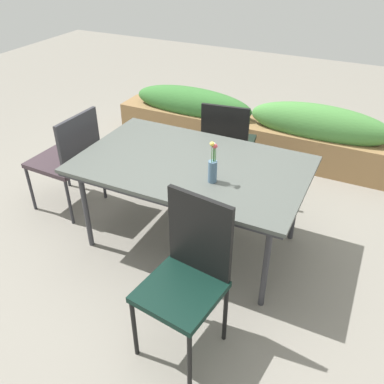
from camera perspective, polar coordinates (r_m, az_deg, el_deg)
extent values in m
plane|color=gray|center=(3.51, -0.51, -6.43)|extent=(12.00, 12.00, 0.00)
cube|color=#4C514C|center=(3.07, 0.00, 3.82)|extent=(1.70, 1.04, 0.03)
cube|color=#333338|center=(3.08, 0.00, 3.40)|extent=(1.67, 1.02, 0.02)
cylinder|color=#333338|center=(3.34, -14.48, -2.29)|extent=(0.04, 0.04, 0.72)
cylinder|color=#333338|center=(2.78, 10.16, -10.02)|extent=(0.04, 0.04, 0.72)
cylinder|color=#333338|center=(3.88, -7.19, 3.94)|extent=(0.04, 0.04, 0.72)
cylinder|color=#333338|center=(3.41, 14.17, -1.43)|extent=(0.04, 0.04, 0.72)
cube|color=black|center=(3.99, 5.13, 6.73)|extent=(0.51, 0.51, 0.04)
cube|color=black|center=(3.70, 4.54, 8.56)|extent=(0.43, 0.09, 0.45)
cylinder|color=black|center=(4.32, 2.95, 5.45)|extent=(0.03, 0.03, 0.46)
cylinder|color=black|center=(4.25, 8.33, 4.60)|extent=(0.03, 0.03, 0.46)
cylinder|color=black|center=(3.97, 1.37, 2.80)|extent=(0.03, 0.03, 0.46)
cylinder|color=black|center=(3.89, 7.19, 1.84)|extent=(0.03, 0.03, 0.46)
cube|color=#3A2C33|center=(3.86, -17.40, 4.21)|extent=(0.52, 0.52, 0.04)
cube|color=#2D2D33|center=(3.60, -15.32, 6.73)|extent=(0.05, 0.47, 0.46)
cylinder|color=#2D2D33|center=(4.00, -21.42, 0.48)|extent=(0.03, 0.03, 0.45)
cylinder|color=#2D2D33|center=(4.26, -17.03, 3.45)|extent=(0.03, 0.03, 0.45)
cylinder|color=#2D2D33|center=(3.70, -16.61, -1.33)|extent=(0.03, 0.03, 0.45)
cylinder|color=#2D2D33|center=(3.98, -12.22, 1.97)|extent=(0.03, 0.03, 0.45)
cube|color=black|center=(2.42, -1.67, -13.64)|extent=(0.49, 0.49, 0.04)
cube|color=black|center=(2.35, 1.07, -6.02)|extent=(0.41, 0.09, 0.53)
cylinder|color=black|center=(2.44, -0.35, -22.34)|extent=(0.03, 0.03, 0.47)
cylinder|color=black|center=(2.59, -7.98, -18.14)|extent=(0.03, 0.03, 0.47)
cylinder|color=black|center=(2.64, 4.63, -16.38)|extent=(0.03, 0.03, 0.47)
cylinder|color=black|center=(2.79, -2.60, -12.98)|extent=(0.03, 0.03, 0.47)
cylinder|color=slate|center=(2.80, 2.86, 2.84)|extent=(0.06, 0.06, 0.16)
cylinder|color=#47843D|center=(2.74, 2.97, 5.04)|extent=(0.01, 0.01, 0.17)
sphere|color=white|center=(2.70, 3.02, 6.59)|extent=(0.03, 0.03, 0.03)
cylinder|color=#47843D|center=(2.74, 3.11, 4.92)|extent=(0.01, 0.01, 0.16)
sphere|color=#DB4C56|center=(2.70, 3.16, 6.39)|extent=(0.03, 0.03, 0.03)
cylinder|color=#47843D|center=(2.74, 3.28, 4.93)|extent=(0.01, 0.01, 0.15)
sphere|color=pink|center=(2.71, 3.33, 6.35)|extent=(0.03, 0.03, 0.03)
cylinder|color=#47843D|center=(2.74, 3.06, 4.93)|extent=(0.01, 0.01, 0.15)
sphere|color=pink|center=(2.70, 3.11, 6.36)|extent=(0.03, 0.03, 0.03)
cylinder|color=#47843D|center=(2.72, 2.75, 5.00)|extent=(0.01, 0.01, 0.18)
sphere|color=#EFCC4C|center=(2.68, 2.80, 6.65)|extent=(0.03, 0.03, 0.03)
cube|color=olive|center=(4.76, 8.00, 7.46)|extent=(3.22, 0.38, 0.38)
ellipsoid|color=#387233|center=(4.89, 0.05, 12.23)|extent=(1.45, 0.35, 0.36)
ellipsoid|color=#47843D|center=(4.50, 17.17, 9.03)|extent=(1.45, 0.35, 0.40)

